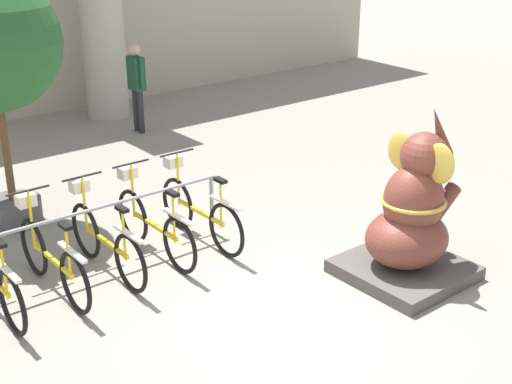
# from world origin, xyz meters

# --- Properties ---
(ground_plane) EXTENTS (60.00, 60.00, 0.00)m
(ground_plane) POSITION_xyz_m (0.00, 0.00, 0.00)
(ground_plane) COLOR gray
(bike_rack) EXTENTS (3.17, 0.05, 0.77)m
(bike_rack) POSITION_xyz_m (-1.07, 1.95, 0.59)
(bike_rack) COLOR gray
(bike_rack) RESTS_ON ground_plane
(bicycle_1) EXTENTS (0.48, 1.71, 1.04)m
(bicycle_1) POSITION_xyz_m (-1.71, 1.82, 0.40)
(bicycle_1) COLOR black
(bicycle_1) RESTS_ON ground_plane
(bicycle_2) EXTENTS (0.48, 1.71, 1.04)m
(bicycle_2) POSITION_xyz_m (-1.07, 1.84, 0.40)
(bicycle_2) COLOR black
(bicycle_2) RESTS_ON ground_plane
(bicycle_3) EXTENTS (0.48, 1.71, 1.04)m
(bicycle_3) POSITION_xyz_m (-0.42, 1.88, 0.40)
(bicycle_3) COLOR black
(bicycle_3) RESTS_ON ground_plane
(bicycle_4) EXTENTS (0.48, 1.71, 1.04)m
(bicycle_4) POSITION_xyz_m (0.22, 1.87, 0.40)
(bicycle_4) COLOR black
(bicycle_4) RESTS_ON ground_plane
(elephant_statue) EXTENTS (1.26, 1.26, 1.93)m
(elephant_statue) POSITION_xyz_m (1.53, -0.32, 0.65)
(elephant_statue) COLOR #4C4742
(elephant_statue) RESTS_ON ground_plane
(person_pedestrian) EXTENTS (0.21, 0.47, 1.61)m
(person_pedestrian) POSITION_xyz_m (1.94, 6.29, 0.96)
(person_pedestrian) COLOR #28282D
(person_pedestrian) RESTS_ON ground_plane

